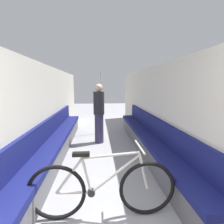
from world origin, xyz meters
TOP-DOWN VIEW (x-y plane):
  - wall_left at (-1.31, 3.27)m, footprint 0.10×9.74m
  - wall_right at (1.31, 3.27)m, footprint 0.10×9.74m
  - bench_seat_row_left at (-1.08, 3.44)m, footprint 0.42×5.20m
  - bench_seat_row_right at (1.08, 3.44)m, footprint 0.42×5.20m
  - bicycle at (-0.07, 1.48)m, footprint 1.82×0.46m
  - grab_pole_near at (-0.01, 5.29)m, footprint 0.08×0.08m
  - passenger_standing at (-0.08, 4.35)m, footprint 0.30×0.30m

SIDE VIEW (x-z plane):
  - bench_seat_row_left at x=-1.08m, z-range -0.14..0.75m
  - bench_seat_row_right at x=1.08m, z-range -0.14..0.75m
  - bicycle at x=-0.07m, z-range -0.08..0.83m
  - passenger_standing at x=-0.08m, z-range 0.03..1.69m
  - grab_pole_near at x=-0.01m, z-range -0.03..2.04m
  - wall_left at x=-1.31m, z-range 0.00..2.09m
  - wall_right at x=1.31m, z-range 0.00..2.09m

